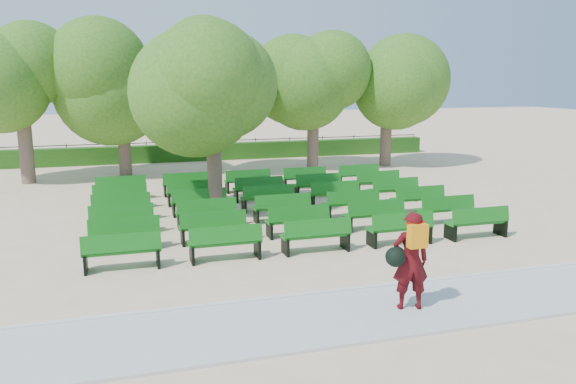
% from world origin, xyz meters
% --- Properties ---
extents(ground, '(120.00, 120.00, 0.00)m').
position_xyz_m(ground, '(0.00, 0.00, 0.00)').
color(ground, beige).
extents(paving, '(30.00, 2.20, 0.06)m').
position_xyz_m(paving, '(0.00, -7.40, 0.03)').
color(paving, beige).
rests_on(paving, ground).
extents(curb, '(30.00, 0.12, 0.10)m').
position_xyz_m(curb, '(0.00, -6.25, 0.05)').
color(curb, silver).
rests_on(curb, ground).
extents(hedge, '(26.00, 0.70, 0.90)m').
position_xyz_m(hedge, '(0.00, 14.00, 0.45)').
color(hedge, '#225415').
rests_on(hedge, ground).
extents(fence, '(26.00, 0.10, 1.02)m').
position_xyz_m(fence, '(0.00, 14.40, 0.00)').
color(fence, black).
rests_on(fence, ground).
extents(tree_line, '(21.80, 6.80, 7.04)m').
position_xyz_m(tree_line, '(0.00, 10.00, 0.00)').
color(tree_line, '#3E721E').
rests_on(tree_line, ground).
extents(bench_array, '(1.78, 0.58, 1.12)m').
position_xyz_m(bench_array, '(0.33, 0.67, 0.09)').
color(bench_array, '#116515').
rests_on(bench_array, ground).
extents(tree_among, '(4.39, 4.39, 5.99)m').
position_xyz_m(tree_among, '(-1.46, 1.36, 4.00)').
color(tree_among, brown).
rests_on(tree_among, ground).
extents(person, '(0.92, 0.59, 1.88)m').
position_xyz_m(person, '(0.74, -7.45, 1.03)').
color(person, '#42090D').
rests_on(person, ground).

